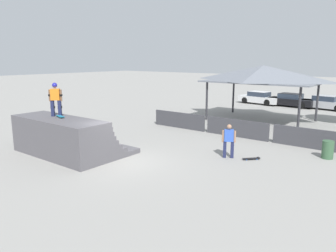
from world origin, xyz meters
TOP-DOWN VIEW (x-y plane):
  - ground_plane at (0.00, 0.00)m, footprint 160.00×160.00m
  - quarter_pipe_ramp at (-3.07, -0.75)m, footprint 5.42×3.64m
  - skater_on_deck at (-3.67, -0.76)m, footprint 0.64×0.56m
  - skateboard_on_deck at (-3.24, -0.85)m, footprint 0.82×0.42m
  - bystander_walking at (3.49, 3.60)m, footprint 0.61×0.40m
  - skateboard_on_ground at (4.51, 3.98)m, footprint 0.71×0.74m
  - barrier_fence at (1.89, 7.68)m, footprint 12.45×0.12m
  - pavilion_shelter at (0.95, 13.62)m, footprint 8.03×5.18m
  - trash_bin at (7.23, 6.34)m, footprint 0.52×0.52m
  - parked_car_white at (-2.76, 22.39)m, footprint 4.44×2.28m
  - parked_car_black at (0.40, 22.49)m, footprint 4.53×2.09m
  - parked_car_silver at (3.57, 22.59)m, footprint 4.56×2.38m

SIDE VIEW (x-z plane):
  - ground_plane at x=0.00m, z-range 0.00..0.00m
  - skateboard_on_ground at x=4.51m, z-range 0.01..0.10m
  - trash_bin at x=7.23m, z-range 0.00..0.85m
  - barrier_fence at x=1.89m, z-range 0.00..1.05m
  - parked_car_white at x=-2.76m, z-range -0.04..1.24m
  - parked_car_silver at x=3.57m, z-range -0.03..1.24m
  - parked_car_black at x=0.40m, z-range -0.03..1.24m
  - quarter_pipe_ramp at x=-3.07m, z-range -0.11..1.71m
  - bystander_walking at x=3.49m, z-range 0.09..1.70m
  - skateboard_on_deck at x=-3.24m, z-range 1.84..1.93m
  - skater_on_deck at x=-3.67m, z-range 1.95..3.59m
  - pavilion_shelter at x=0.95m, z-range 1.43..5.54m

